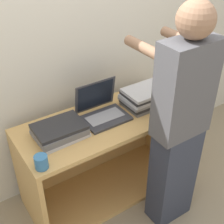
{
  "coord_description": "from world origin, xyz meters",
  "views": [
    {
      "loc": [
        -1.08,
        -1.41,
        2.21
      ],
      "look_at": [
        0.0,
        0.21,
        0.91
      ],
      "focal_mm": 50.0,
      "sensor_mm": 36.0,
      "label": 1
    }
  ],
  "objects_px": {
    "laptop_stack_left": "(60,131)",
    "mug": "(41,162)",
    "laptop_open": "(102,110)",
    "person": "(179,127)",
    "laptop_stack_right": "(145,97)"
  },
  "relations": [
    {
      "from": "laptop_stack_left",
      "to": "mug",
      "type": "relative_size",
      "value": 3.97
    },
    {
      "from": "laptop_open",
      "to": "person",
      "type": "bearing_deg",
      "value": -62.24
    },
    {
      "from": "person",
      "to": "mug",
      "type": "distance_m",
      "value": 0.97
    },
    {
      "from": "laptop_stack_left",
      "to": "mug",
      "type": "xyz_separation_m",
      "value": [
        -0.24,
        -0.23,
        -0.0
      ]
    },
    {
      "from": "mug",
      "to": "laptop_stack_right",
      "type": "bearing_deg",
      "value": 12.62
    },
    {
      "from": "laptop_open",
      "to": "laptop_stack_left",
      "type": "height_order",
      "value": "laptop_open"
    },
    {
      "from": "laptop_stack_left",
      "to": "mug",
      "type": "height_order",
      "value": "laptop_stack_left"
    },
    {
      "from": "laptop_open",
      "to": "person",
      "type": "relative_size",
      "value": 0.2
    },
    {
      "from": "laptop_stack_right",
      "to": "mug",
      "type": "height_order",
      "value": "laptop_stack_right"
    },
    {
      "from": "laptop_open",
      "to": "person",
      "type": "xyz_separation_m",
      "value": [
        0.29,
        -0.55,
        0.06
      ]
    },
    {
      "from": "laptop_open",
      "to": "laptop_stack_right",
      "type": "bearing_deg",
      "value": -7.27
    },
    {
      "from": "laptop_open",
      "to": "laptop_stack_left",
      "type": "bearing_deg",
      "value": -172.25
    },
    {
      "from": "laptop_open",
      "to": "mug",
      "type": "relative_size",
      "value": 3.8
    },
    {
      "from": "laptop_open",
      "to": "person",
      "type": "distance_m",
      "value": 0.63
    },
    {
      "from": "laptop_open",
      "to": "mug",
      "type": "distance_m",
      "value": 0.7
    }
  ]
}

